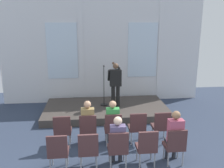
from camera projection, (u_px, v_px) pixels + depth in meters
rear_partition at (104, 50)px, 10.18m from camera, size 8.39×0.14×4.48m
stage_platform at (106, 109)px, 9.27m from camera, size 4.59×2.40×0.26m
speaker at (115, 82)px, 8.98m from camera, size 0.50×0.69×1.66m
mic_stand at (104, 97)px, 9.28m from camera, size 0.28×0.28×1.55m
chair_r0_c0 at (63, 129)px, 6.63m from camera, size 0.46×0.44×0.94m
chair_r0_c1 at (88, 128)px, 6.70m from camera, size 0.46×0.44×0.94m
audience_r0_c1 at (88, 120)px, 6.73m from camera, size 0.36×0.39×1.30m
chair_r0_c2 at (113, 127)px, 6.77m from camera, size 0.46×0.44×0.94m
audience_r0_c2 at (113, 120)px, 6.81m from camera, size 0.36×0.39×1.28m
chair_r0_c3 at (137, 126)px, 6.84m from camera, size 0.46×0.44×0.94m
chair_r0_c4 at (161, 125)px, 6.91m from camera, size 0.46×0.44×0.94m
chair_r1_c0 at (58, 150)px, 5.55m from camera, size 0.46×0.44×0.94m
chair_r1_c1 at (88, 148)px, 5.62m from camera, size 0.46×0.44×0.94m
chair_r1_c2 at (118, 147)px, 5.69m from camera, size 0.46×0.44×0.94m
audience_r1_c2 at (118, 138)px, 5.73m from camera, size 0.36×0.39×1.27m
chair_r1_c3 at (147, 145)px, 5.76m from camera, size 0.46×0.44×0.94m
chair_r1_c4 at (175, 144)px, 5.83m from camera, size 0.46×0.44×0.94m
audience_r1_c4 at (174, 134)px, 5.85m from camera, size 0.36×0.39×1.36m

